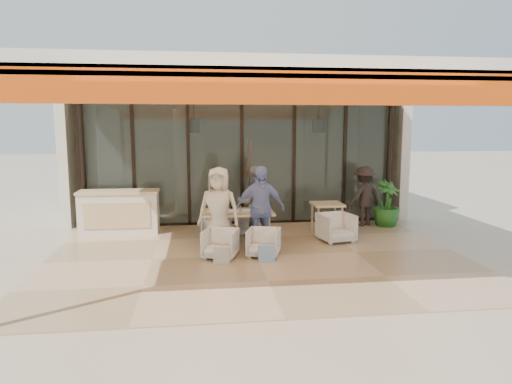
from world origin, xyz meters
The scene contains 21 objects.
ground centered at (0.00, 0.00, 0.00)m, with size 70.00×70.00×0.00m, color #C6B293.
terrace_floor centered at (0.00, 0.00, 0.01)m, with size 8.00×6.00×0.01m, color tan.
terrace_structure centered at (0.00, -0.26, 3.25)m, with size 8.00×6.00×3.40m.
glass_storefront centered at (0.00, 3.00, 1.60)m, with size 8.08×0.10×3.20m.
interior_block centered at (0.01, 5.31, 2.23)m, with size 9.05×3.62×3.52m.
host_counter centered at (-2.98, 2.30, 0.53)m, with size 1.85×0.65×1.04m.
dining_table centered at (-0.30, 0.94, 0.69)m, with size 1.50×0.90×0.93m.
chair_far_left centered at (-0.71, 1.88, 0.29)m, with size 0.57×0.53×0.59m, color white.
chair_far_right centered at (0.13, 1.88, 0.34)m, with size 0.65×0.61×0.67m, color white.
chair_near_left centered at (-0.71, -0.02, 0.32)m, with size 0.61×0.58×0.63m, color white.
chair_near_right centered at (0.13, -0.02, 0.31)m, with size 0.60×0.56×0.62m, color white.
diner_navy centered at (-0.71, 1.38, 0.76)m, with size 0.55×0.36×1.51m, color #1A203A.
diner_grey centered at (0.13, 1.38, 0.83)m, with size 0.81×0.63×1.66m, color slate.
diner_cream centered at (-0.71, 0.48, 0.86)m, with size 0.84×0.55×1.73m, color beige.
diner_periwinkle centered at (0.13, 0.48, 0.87)m, with size 1.02×0.42×1.74m, color #6C79B4.
tote_bag_cream centered at (-0.71, -0.42, 0.17)m, with size 0.30×0.10×0.34m, color silver.
tote_bag_blue centered at (0.13, -0.42, 0.17)m, with size 0.30×0.10×0.34m, color #99BFD8.
side_table centered at (1.88, 1.67, 0.64)m, with size 0.70×0.70×0.74m.
side_chair centered at (1.88, 0.92, 0.35)m, with size 0.69×0.65×0.71m, color white.
standing_woman centered at (3.04, 2.40, 0.77)m, with size 0.99×0.57×1.54m, color black.
potted_palm centered at (3.59, 2.27, 0.60)m, with size 0.67×0.67×1.20m, color #1E5919.
Camera 1 is at (-1.08, -8.58, 2.53)m, focal length 32.00 mm.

